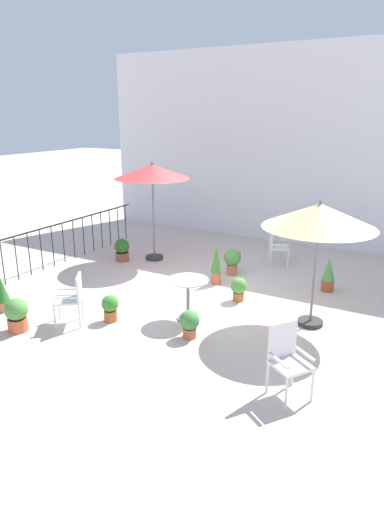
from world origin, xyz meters
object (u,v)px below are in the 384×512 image
at_px(potted_plant_3, 1,292).
at_px(potted_plant_8, 239,288).
at_px(potted_plant_2, 122,249).
at_px(cafe_table_0, 188,292).
at_px(patio_chair_1, 72,296).
at_px(patio_chair_0, 287,356).
at_px(patio_chair_2, 276,244).
at_px(potted_plant_6, 232,260).
at_px(patio_umbrella_1, 319,217).
at_px(patio_umbrella_0, 152,173).
at_px(potted_plant_0, 17,314).
at_px(potted_plant_7, 328,275).
at_px(potted_plant_1, 216,263).
at_px(potted_plant_4, 110,307).
at_px(potted_plant_5, 190,323).

xyz_separation_m(potted_plant_3, potted_plant_8, (3.67, 2.61, -0.10)).
bearing_deg(potted_plant_3, potted_plant_2, 88.50).
height_order(cafe_table_0, patio_chair_1, patio_chair_1).
distance_m(patio_chair_0, patio_chair_1, 3.93).
xyz_separation_m(patio_chair_0, patio_chair_2, (-1.91, 5.06, -0.04)).
bearing_deg(potted_plant_6, potted_plant_2, -171.23).
distance_m(potted_plant_6, potted_plant_8, 1.54).
distance_m(potted_plant_2, potted_plant_3, 3.52).
xyz_separation_m(patio_umbrella_1, potted_plant_8, (-1.54, 0.36, -1.67)).
height_order(patio_umbrella_0, patio_umbrella_1, patio_umbrella_0).
distance_m(patio_umbrella_1, potted_plant_0, 5.32).
distance_m(patio_umbrella_1, patio_chair_2, 3.59).
bearing_deg(cafe_table_0, patio_chair_0, -30.94).
bearing_deg(potted_plant_7, potted_plant_1, -160.98).
xyz_separation_m(patio_umbrella_0, patio_umbrella_1, (4.48, -1.78, -0.25)).
relative_size(patio_umbrella_1, potted_plant_4, 4.55).
distance_m(patio_umbrella_0, potted_plant_8, 3.79).
xyz_separation_m(cafe_table_0, patio_chair_2, (0.33, 3.71, -0.00)).
distance_m(cafe_table_0, potted_plant_3, 3.51).
bearing_deg(potted_plant_4, potted_plant_2, 124.27).
bearing_deg(potted_plant_0, potted_plant_3, 154.76).
bearing_deg(potted_plant_0, potted_plant_1, 61.62).
distance_m(patio_chair_2, potted_plant_6, 1.32).
xyz_separation_m(potted_plant_3, potted_plant_6, (2.92, 3.95, -0.02)).
relative_size(potted_plant_5, potted_plant_6, 0.80).
bearing_deg(potted_plant_8, patio_umbrella_0, 154.26).
bearing_deg(potted_plant_8, patio_umbrella_1, -13.14).
xyz_separation_m(potted_plant_3, potted_plant_7, (5.09, 3.99, -0.01)).
height_order(patio_umbrella_0, patio_chair_1, patio_umbrella_0).
bearing_deg(potted_plant_6, patio_chair_1, -110.44).
distance_m(potted_plant_4, potted_plant_5, 1.55).
height_order(potted_plant_6, potted_plant_8, potted_plant_6).
relative_size(patio_chair_1, potted_plant_4, 1.84).
bearing_deg(patio_umbrella_0, patio_chair_0, -40.08).
distance_m(potted_plant_0, potted_plant_6, 4.82).
height_order(potted_plant_6, potted_plant_7, potted_plant_7).
distance_m(patio_chair_2, potted_plant_4, 4.71).
bearing_deg(potted_plant_1, patio_chair_2, 70.20).
relative_size(potted_plant_3, potted_plant_5, 1.47).
bearing_deg(patio_chair_1, potted_plant_6, 69.56).
distance_m(patio_umbrella_0, potted_plant_6, 2.86).
bearing_deg(cafe_table_0, patio_umbrella_0, 133.34).
relative_size(patio_chair_1, potted_plant_3, 1.26).
distance_m(patio_umbrella_1, potted_plant_4, 3.92).
xyz_separation_m(patio_chair_2, potted_plant_3, (-3.55, -5.10, -0.16)).
height_order(patio_chair_0, potted_plant_8, patio_chair_0).
bearing_deg(patio_chair_0, potted_plant_2, 147.11).
relative_size(patio_chair_2, potted_plant_1, 1.03).
relative_size(patio_chair_2, potted_plant_4, 1.87).
distance_m(potted_plant_5, potted_plant_8, 1.82).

